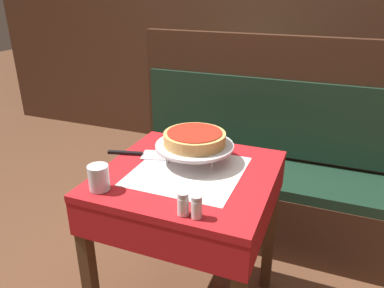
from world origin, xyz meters
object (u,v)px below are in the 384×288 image
dining_table_front (188,195)px  condiment_caddy (252,76)px  booth_bench (256,180)px  salt_shaker (183,204)px  dining_table_rear (248,97)px  pizza_pan_stand (195,146)px  pepper_shaker (197,207)px  deep_dish_pizza (195,138)px  pizza_server (142,154)px  water_glass_near (99,178)px

dining_table_front → condiment_caddy: bearing=94.1°
dining_table_front → booth_bench: (0.13, 0.80, -0.31)m
salt_shaker → condiment_caddy: size_ratio=0.54×
dining_table_rear → pizza_pan_stand: pizza_pan_stand is taller
pizza_pan_stand → salt_shaker: (0.11, -0.39, -0.03)m
booth_bench → condiment_caddy: bearing=106.9°
pizza_pan_stand → pepper_shaker: bearing=-67.8°
booth_bench → deep_dish_pizza: (-0.14, -0.71, 0.54)m
dining_table_front → deep_dish_pizza: size_ratio=2.94×
pizza_pan_stand → condiment_caddy: 1.53m
dining_table_front → pizza_server: bearing=165.5°
booth_bench → pizza_server: size_ratio=5.74×
booth_bench → deep_dish_pizza: bearing=-101.2°
pizza_pan_stand → water_glass_near: (-0.24, -0.36, -0.02)m
dining_table_rear → dining_table_front: bearing=-85.4°
pizza_server → condiment_caddy: bearing=84.9°
dining_table_front → water_glass_near: size_ratio=8.05×
booth_bench → pepper_shaker: size_ratio=20.07×
dining_table_front → dining_table_rear: (-0.13, 1.59, -0.01)m
booth_bench → water_glass_near: 1.23m
deep_dish_pizza → condiment_caddy: (-0.11, 1.52, -0.07)m
pizza_pan_stand → condiment_caddy: bearing=94.0°
water_glass_near → dining_table_rear: bearing=86.1°
water_glass_near → pepper_shaker: water_glass_near is taller
water_glass_near → salt_shaker: 0.36m
dining_table_front → pizza_server: size_ratio=2.76×
dining_table_front → salt_shaker: 0.35m
booth_bench → condiment_caddy: booth_bench is taller
dining_table_front → water_glass_near: water_glass_near is taller
dining_table_rear → pepper_shaker: size_ratio=9.66×
dining_table_rear → pizza_pan_stand: size_ratio=2.31×
salt_shaker → pepper_shaker: 0.05m
water_glass_near → condiment_caddy: 1.88m
dining_table_rear → water_glass_near: (-0.12, -1.85, 0.18)m
pizza_pan_stand → pepper_shaker: size_ratio=4.18×
deep_dish_pizza → condiment_caddy: condiment_caddy is taller
pizza_pan_stand → deep_dish_pizza: 0.04m
dining_table_rear → salt_shaker: size_ratio=9.44×
water_glass_near → booth_bench: bearing=70.2°
pizza_pan_stand → salt_shaker: size_ratio=4.09×
deep_dish_pizza → dining_table_rear: bearing=94.5°
pizza_pan_stand → salt_shaker: salt_shaker is taller
deep_dish_pizza → water_glass_near: 0.43m
condiment_caddy → deep_dish_pizza: bearing=-86.0°
booth_bench → deep_dish_pizza: size_ratio=6.10×
water_glass_near → pizza_pan_stand: bearing=55.6°
water_glass_near → dining_table_front: bearing=45.8°
dining_table_rear → booth_bench: booth_bench is taller
deep_dish_pizza → condiment_caddy: bearing=94.0°
booth_bench → salt_shaker: size_ratio=19.61×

